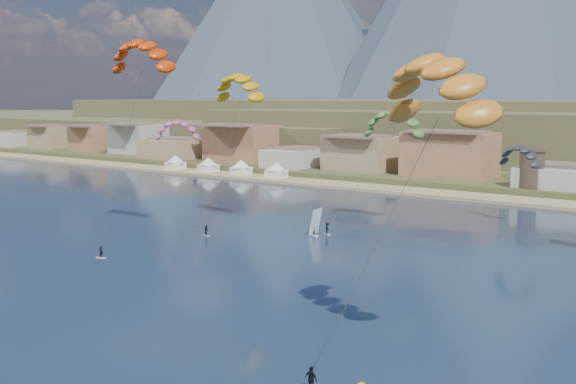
{
  "coord_description": "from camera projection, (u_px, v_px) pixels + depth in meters",
  "views": [
    {
      "loc": [
        49.73,
        -35.88,
        21.74
      ],
      "look_at": [
        0.0,
        32.0,
        10.0
      ],
      "focal_mm": 42.93,
      "sensor_mm": 36.0,
      "label": 1
    }
  ],
  "objects": [
    {
      "name": "ground",
      "position": [
        74.0,
        344.0,
        60.78
      ],
      "size": [
        2400.0,
        2400.0,
        0.0
      ],
      "primitive_type": "plane",
      "color": "black",
      "rests_on": "ground"
    },
    {
      "name": "beach",
      "position": [
        495.0,
        199.0,
        145.43
      ],
      "size": [
        2200.0,
        12.0,
        0.9
      ],
      "color": "tan",
      "rests_on": "ground"
    },
    {
      "name": "town",
      "position": [
        368.0,
        149.0,
        180.56
      ],
      "size": [
        400.0,
        24.0,
        12.0
      ],
      "color": "#BCB9AE",
      "rests_on": "ground"
    },
    {
      "name": "watchtower",
      "position": [
        532.0,
        168.0,
        148.05
      ],
      "size": [
        5.82,
        5.82,
        8.6
      ],
      "color": "#47382D",
      "rests_on": "ground"
    },
    {
      "name": "beach_tents",
      "position": [
        224.0,
        162.0,
        189.58
      ],
      "size": [
        43.4,
        6.4,
        5.0
      ],
      "color": "white",
      "rests_on": "ground"
    },
    {
      "name": "kitesurfer_red",
      "position": [
        142.0,
        51.0,
        102.15
      ],
      "size": [
        11.79,
        15.96,
        31.96
      ],
      "color": "silver",
      "rests_on": "ground"
    },
    {
      "name": "kitesurfer_yellow",
      "position": [
        239.0,
        84.0,
        112.47
      ],
      "size": [
        11.27,
        12.62,
        26.43
      ],
      "color": "silver",
      "rests_on": "ground"
    },
    {
      "name": "kitesurfer_orange",
      "position": [
        439.0,
        79.0,
        52.74
      ],
      "size": [
        13.37,
        16.02,
        26.57
      ],
      "color": "silver",
      "rests_on": "ground"
    },
    {
      "name": "kitesurfer_green",
      "position": [
        393.0,
        120.0,
        114.35
      ],
      "size": [
        11.17,
        16.44,
        22.22
      ],
      "color": "silver",
      "rests_on": "ground"
    },
    {
      "name": "distant_kite_pink",
      "position": [
        177.0,
        127.0,
        149.72
      ],
      "size": [
        10.54,
        8.87,
        18.45
      ],
      "color": "#262626",
      "rests_on": "ground"
    },
    {
      "name": "distant_kite_dark",
      "position": [
        520.0,
        152.0,
        116.5
      ],
      "size": [
        8.94,
        7.14,
        15.43
      ],
      "color": "#262626",
      "rests_on": "ground"
    },
    {
      "name": "windsurfer",
      "position": [
        314.0,
        227.0,
        108.24
      ],
      "size": [
        2.7,
        2.69,
        4.29
      ],
      "color": "silver",
      "rests_on": "ground"
    }
  ]
}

